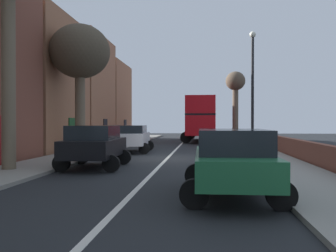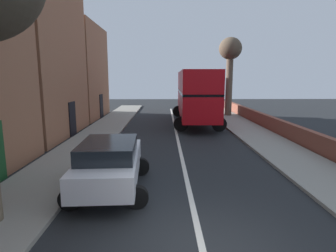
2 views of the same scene
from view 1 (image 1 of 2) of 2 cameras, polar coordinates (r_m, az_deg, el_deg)
ground_plane at (r=18.82m, az=-0.07°, el=-4.98°), size 84.00×84.00×0.00m
road_centre_line at (r=18.82m, az=-0.07°, el=-4.97°), size 0.16×54.00×0.01m
sidewalk_left at (r=19.89m, az=-14.31°, el=-4.53°), size 2.60×60.00×0.12m
sidewalk_right at (r=18.99m, az=14.87°, el=-4.77°), size 2.60×60.00×0.12m
terraced_houses_left at (r=21.08m, az=-24.08°, el=7.54°), size 4.07×47.68×9.22m
boundary_wall_right at (r=19.27m, az=19.43°, el=-3.43°), size 0.36×54.00×0.98m
double_decker_bus at (r=35.45m, az=5.27°, el=1.44°), size 3.74×10.59×4.06m
parked_car_black_left_0 at (r=14.95m, az=-11.28°, el=-2.75°), size 2.58×4.10×1.70m
parked_car_green_right_2 at (r=9.14m, az=9.88°, el=-5.00°), size 2.45×4.46×1.66m
parked_car_white_left_3 at (r=22.45m, az=-5.60°, el=-1.68°), size 2.56×4.32×1.64m
street_tree_right_1 at (r=39.56m, az=10.39°, el=5.93°), size 2.05×2.05×7.04m
street_tree_left_4 at (r=21.40m, az=-13.47°, el=10.80°), size 3.33×3.33×7.15m
lamppost_right at (r=19.27m, az=12.95°, el=6.47°), size 0.32×0.32×6.31m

